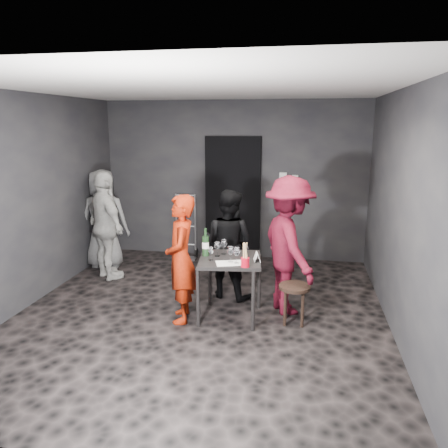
% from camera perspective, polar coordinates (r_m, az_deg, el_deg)
% --- Properties ---
extents(floor, '(4.50, 5.00, 0.02)m').
position_cam_1_polar(floor, '(5.55, -3.08, -11.64)').
color(floor, black).
rests_on(floor, ground).
extents(ceiling, '(4.50, 5.00, 0.02)m').
position_cam_1_polar(ceiling, '(5.06, -3.47, 17.38)').
color(ceiling, silver).
rests_on(ceiling, ground).
extents(wall_back, '(4.50, 0.04, 2.70)m').
position_cam_1_polar(wall_back, '(7.56, 1.25, 5.70)').
color(wall_back, black).
rests_on(wall_back, ground).
extents(wall_front, '(4.50, 0.04, 2.70)m').
position_cam_1_polar(wall_front, '(2.85, -15.34, -7.24)').
color(wall_front, black).
rests_on(wall_front, ground).
extents(wall_left, '(0.04, 5.00, 2.70)m').
position_cam_1_polar(wall_left, '(6.07, -24.39, 2.72)').
color(wall_left, black).
rests_on(wall_left, ground).
extents(wall_right, '(0.04, 5.00, 2.70)m').
position_cam_1_polar(wall_right, '(5.10, 22.12, 1.16)').
color(wall_right, black).
rests_on(wall_right, ground).
extents(doorway, '(0.95, 0.10, 2.10)m').
position_cam_1_polar(doorway, '(7.54, 1.16, 3.38)').
color(doorway, black).
rests_on(doorway, ground).
extents(wallbox_upper, '(0.12, 0.06, 0.12)m').
position_cam_1_polar(wallbox_upper, '(7.41, 7.73, 6.22)').
color(wallbox_upper, '#B7B7B2').
rests_on(wallbox_upper, wall_back).
extents(wallbox_lower, '(0.10, 0.06, 0.14)m').
position_cam_1_polar(wallbox_lower, '(7.41, 9.27, 5.77)').
color(wallbox_lower, '#B7B7B2').
rests_on(wallbox_lower, wall_back).
extents(hand_truck, '(0.38, 0.33, 1.13)m').
position_cam_1_polar(hand_truck, '(7.69, -5.02, -2.91)').
color(hand_truck, '#B2B2B7').
rests_on(hand_truck, floor).
extents(tasting_table, '(0.72, 0.72, 0.75)m').
position_cam_1_polar(tasting_table, '(5.23, 0.80, -5.51)').
color(tasting_table, black).
rests_on(tasting_table, floor).
extents(stool, '(0.37, 0.37, 0.47)m').
position_cam_1_polar(stool, '(5.23, 9.20, -8.82)').
color(stool, '#38271F').
rests_on(stool, floor).
extents(server_red, '(0.50, 0.64, 1.55)m').
position_cam_1_polar(server_red, '(5.15, -5.65, -4.44)').
color(server_red, '#9C1E06').
rests_on(server_red, floor).
extents(woman_black, '(0.79, 0.60, 1.44)m').
position_cam_1_polar(woman_black, '(5.86, 0.60, -2.75)').
color(woman_black, black).
rests_on(woman_black, floor).
extents(man_maroon, '(1.08, 1.38, 1.94)m').
position_cam_1_polar(man_maroon, '(5.37, 8.53, -1.59)').
color(man_maroon, '#550C1B').
rests_on(man_maroon, floor).
extents(bystander_cream, '(1.12, 1.05, 1.78)m').
position_cam_1_polar(bystander_cream, '(6.74, -15.18, 0.36)').
color(bystander_cream, beige).
rests_on(bystander_cream, floor).
extents(bystander_grey, '(0.89, 0.55, 1.72)m').
position_cam_1_polar(bystander_grey, '(7.30, -15.46, 1.07)').
color(bystander_grey, slate).
rests_on(bystander_grey, floor).
extents(tasting_mat, '(0.36, 0.29, 0.00)m').
position_cam_1_polar(tasting_mat, '(5.01, 0.76, -5.14)').
color(tasting_mat, white).
rests_on(tasting_mat, tasting_table).
extents(wine_glass_a, '(0.07, 0.07, 0.18)m').
position_cam_1_polar(wine_glass_a, '(5.10, -1.71, -3.81)').
color(wine_glass_a, white).
rests_on(wine_glass_a, tasting_table).
extents(wine_glass_b, '(0.08, 0.08, 0.20)m').
position_cam_1_polar(wine_glass_b, '(5.25, -0.88, -3.18)').
color(wine_glass_b, white).
rests_on(wine_glass_b, tasting_table).
extents(wine_glass_c, '(0.10, 0.10, 0.21)m').
position_cam_1_polar(wine_glass_c, '(5.33, -0.03, -2.88)').
color(wine_glass_c, white).
rests_on(wine_glass_c, tasting_table).
extents(wine_glass_d, '(0.09, 0.09, 0.21)m').
position_cam_1_polar(wine_glass_d, '(5.03, 0.85, -3.86)').
color(wine_glass_d, white).
rests_on(wine_glass_d, tasting_table).
extents(wine_glass_e, '(0.09, 0.09, 0.21)m').
position_cam_1_polar(wine_glass_e, '(4.98, 1.66, -4.02)').
color(wine_glass_e, white).
rests_on(wine_glass_e, tasting_table).
extents(wine_glass_f, '(0.08, 0.08, 0.18)m').
position_cam_1_polar(wine_glass_f, '(5.20, 2.82, -3.44)').
color(wine_glass_f, white).
rests_on(wine_glass_f, tasting_table).
extents(wine_bottle, '(0.08, 0.08, 0.34)m').
position_cam_1_polar(wine_bottle, '(5.27, -2.43, -2.78)').
color(wine_bottle, black).
rests_on(wine_bottle, tasting_table).
extents(breadstick_cup, '(0.10, 0.10, 0.30)m').
position_cam_1_polar(breadstick_cup, '(4.86, 2.78, -4.11)').
color(breadstick_cup, red).
rests_on(breadstick_cup, tasting_table).
extents(reserved_card, '(0.12, 0.16, 0.11)m').
position_cam_1_polar(reserved_card, '(5.09, 4.15, -4.27)').
color(reserved_card, white).
rests_on(reserved_card, tasting_table).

